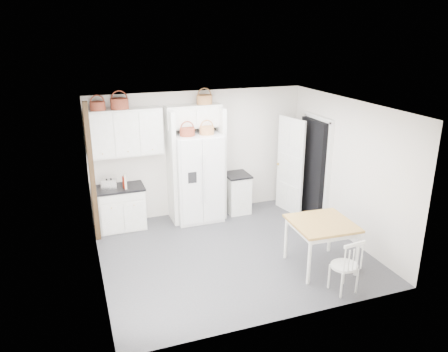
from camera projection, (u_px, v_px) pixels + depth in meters
name	position (u px, v px, depth m)	size (l,w,h in m)	color
floor	(233.00, 252.00, 7.76)	(4.50, 4.50, 0.00)	#383941
ceiling	(234.00, 107.00, 6.92)	(4.50, 4.50, 0.00)	white
wall_back	(199.00, 153.00, 9.12)	(4.50, 4.50, 0.00)	silver
wall_left	(95.00, 200.00, 6.62)	(4.00, 4.00, 0.00)	silver
wall_right	(347.00, 170.00, 8.06)	(4.00, 4.00, 0.00)	silver
refrigerator	(197.00, 177.00, 8.88)	(0.93, 0.75, 1.80)	white
base_cab_left	(121.00, 208.00, 8.59)	(0.89, 0.56, 0.82)	silver
base_cab_right	(237.00, 194.00, 9.38)	(0.46, 0.55, 0.81)	silver
dining_table	(320.00, 244.00, 7.18)	(0.97, 0.97, 0.80)	#966325
windsor_chair	(344.00, 266.00, 6.49)	(0.42, 0.38, 0.85)	silver
counter_left	(120.00, 188.00, 8.46)	(0.92, 0.60, 0.04)	black
counter_right	(237.00, 175.00, 9.24)	(0.50, 0.59, 0.04)	black
toaster	(109.00, 184.00, 8.31)	(0.29, 0.17, 0.20)	silver
cookbook_red	(124.00, 183.00, 8.37)	(0.03, 0.15, 0.22)	#AB200E
cookbook_cream	(125.00, 181.00, 8.37)	(0.04, 0.18, 0.26)	beige
basket_upper_a	(98.00, 106.00, 7.98)	(0.28, 0.28, 0.16)	maroon
basket_upper_b	(120.00, 104.00, 8.10)	(0.33, 0.33, 0.20)	maroon
basket_bridge_b	(204.00, 100.00, 8.63)	(0.31, 0.31, 0.18)	#A37145
basket_fridge_a	(187.00, 132.00, 8.41)	(0.29, 0.29, 0.16)	maroon
basket_fridge_b	(207.00, 130.00, 8.53)	(0.29, 0.29, 0.16)	#A37145
upper_cabinet	(125.00, 132.00, 8.29)	(1.40, 0.34, 0.90)	silver
bridge_cabinet	(193.00, 116.00, 8.65)	(1.12, 0.34, 0.45)	silver
fridge_panel_left	(172.00, 167.00, 8.69)	(0.08, 0.60, 2.30)	silver
fridge_panel_right	(220.00, 162.00, 9.02)	(0.08, 0.60, 2.30)	silver
trim_post	(92.00, 174.00, 7.84)	(0.09, 0.09, 2.60)	black
doorway_void	(313.00, 169.00, 9.01)	(0.18, 0.85, 2.05)	black
door_slab	(290.00, 166.00, 9.19)	(0.80, 0.04, 2.05)	white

